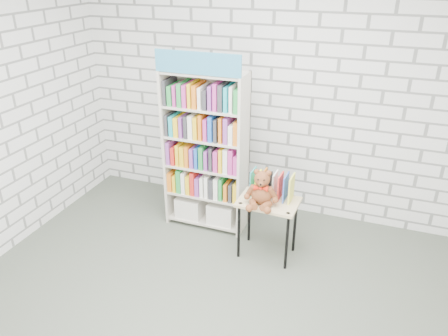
% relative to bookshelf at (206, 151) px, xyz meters
% --- Properties ---
extents(ground, '(4.50, 4.50, 0.00)m').
position_rel_bookshelf_xyz_m(ground, '(0.51, -1.36, -0.90)').
color(ground, '#495044').
rests_on(ground, ground).
extents(room_shell, '(4.52, 4.02, 2.81)m').
position_rel_bookshelf_xyz_m(room_shell, '(0.51, -1.36, 0.89)').
color(room_shell, silver).
rests_on(room_shell, ground).
extents(bookshelf, '(0.88, 0.34, 1.96)m').
position_rel_bookshelf_xyz_m(bookshelf, '(0.00, 0.00, 0.00)').
color(bookshelf, beige).
rests_on(bookshelf, ground).
extents(display_table, '(0.59, 0.42, 0.62)m').
position_rel_bookshelf_xyz_m(display_table, '(0.79, -0.34, -0.36)').
color(display_table, tan).
rests_on(display_table, ground).
extents(table_books, '(0.41, 0.19, 0.24)m').
position_rel_bookshelf_xyz_m(table_books, '(0.80, -0.24, -0.15)').
color(table_books, teal).
rests_on(table_books, display_table).
extents(teddy_bear, '(0.33, 0.31, 0.35)m').
position_rel_bookshelf_xyz_m(teddy_bear, '(0.74, -0.43, -0.13)').
color(teddy_bear, brown).
rests_on(teddy_bear, display_table).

